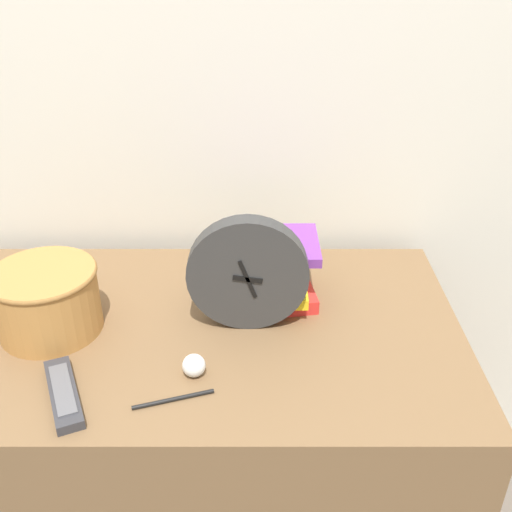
{
  "coord_description": "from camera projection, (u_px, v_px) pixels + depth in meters",
  "views": [
    {
      "loc": [
        0.16,
        -0.72,
        1.54
      ],
      "look_at": [
        0.17,
        0.4,
        0.89
      ],
      "focal_mm": 42.0,
      "sensor_mm": 36.0,
      "label": 1
    }
  ],
  "objects": [
    {
      "name": "crumpled_paper_ball",
      "position": [
        193.0,
        366.0,
        1.16
      ],
      "size": [
        0.05,
        0.05,
        0.05
      ],
      "color": "white",
      "rests_on": "desk"
    },
    {
      "name": "desk",
      "position": [
        189.0,
        447.0,
        1.5
      ],
      "size": [
        1.23,
        0.69,
        0.75
      ],
      "color": "brown",
      "rests_on": "ground_plane"
    },
    {
      "name": "tv_remote",
      "position": [
        62.0,
        394.0,
        1.11
      ],
      "size": [
        0.12,
        0.2,
        0.02
      ],
      "color": "#333338",
      "rests_on": "desk"
    },
    {
      "name": "wall_back",
      "position": [
        186.0,
        73.0,
        1.44
      ],
      "size": [
        6.0,
        0.04,
        2.4
      ],
      "color": "silver",
      "rests_on": "ground_plane"
    },
    {
      "name": "book_stack",
      "position": [
        266.0,
        270.0,
        1.37
      ],
      "size": [
        0.23,
        0.2,
        0.15
      ],
      "color": "red",
      "rests_on": "desk"
    },
    {
      "name": "pen",
      "position": [
        172.0,
        399.0,
        1.11
      ],
      "size": [
        0.15,
        0.05,
        0.01
      ],
      "color": "black",
      "rests_on": "desk"
    },
    {
      "name": "desk_clock",
      "position": [
        246.0,
        274.0,
        1.25
      ],
      "size": [
        0.26,
        0.05,
        0.26
      ],
      "color": "#333333",
      "rests_on": "desk"
    },
    {
      "name": "basket",
      "position": [
        45.0,
        299.0,
        1.26
      ],
      "size": [
        0.23,
        0.23,
        0.14
      ],
      "color": "#B27A3D",
      "rests_on": "desk"
    }
  ]
}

